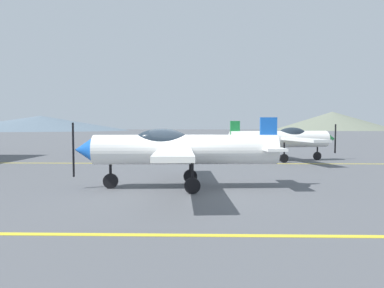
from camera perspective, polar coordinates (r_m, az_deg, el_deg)
name	(u,v)px	position (r m, az deg, el deg)	size (l,w,h in m)	color
ground_plane	(180,190)	(11.30, -2.01, -7.70)	(400.00, 400.00, 0.00)	#54565B
apron_line_near	(166,235)	(6.82, -4.34, -14.89)	(80.00, 0.16, 0.01)	yellow
apron_line_far	(188,163)	(19.17, -0.63, -3.26)	(80.00, 0.16, 0.01)	yellow
airplane_near	(178,148)	(11.52, -2.36, -0.74)	(6.94, 7.99, 2.39)	white
airplane_mid	(284,139)	(21.30, 15.00, 0.89)	(7.01, 7.97, 2.39)	white
hill_left	(41,123)	(170.66, -23.91, 3.19)	(80.20, 80.20, 6.73)	slate
hill_centerleft	(332,121)	(183.01, 22.31, 3.57)	(57.73, 57.73, 9.13)	slate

